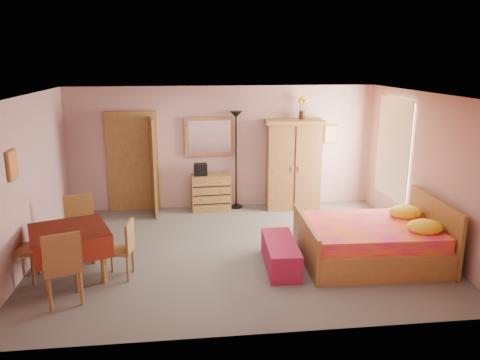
{
  "coord_description": "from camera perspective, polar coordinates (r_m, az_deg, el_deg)",
  "views": [
    {
      "loc": [
        -0.8,
        -7.3,
        3.14
      ],
      "look_at": [
        0.1,
        0.3,
        1.15
      ],
      "focal_mm": 35.0,
      "sensor_mm": 36.0,
      "label": 1
    }
  ],
  "objects": [
    {
      "name": "sunflower_vase",
      "position": [
        9.94,
        7.6,
        8.7
      ],
      "size": [
        0.19,
        0.19,
        0.46
      ],
      "primitive_type": "cube",
      "rotation": [
        0.0,
        0.0,
        0.01
      ],
      "color": "yellow",
      "rests_on": "wardrobe"
    },
    {
      "name": "dining_table",
      "position": [
        7.34,
        -19.91,
        -8.43
      ],
      "size": [
        1.34,
        1.34,
        0.76
      ],
      "primitive_type": "cube",
      "rotation": [
        0.0,
        0.0,
        0.35
      ],
      "color": "maroon",
      "rests_on": "floor"
    },
    {
      "name": "window",
      "position": [
        9.55,
        18.23,
        3.65
      ],
      "size": [
        0.08,
        1.4,
        1.95
      ],
      "primitive_type": "cube",
      "color": "white",
      "rests_on": "wall_right"
    },
    {
      "name": "chair_north",
      "position": [
        7.92,
        -18.77,
        -5.66
      ],
      "size": [
        0.57,
        0.57,
        1.01
      ],
      "primitive_type": "cube",
      "rotation": [
        0.0,
        0.0,
        3.43
      ],
      "color": "#AA6F39",
      "rests_on": "floor"
    },
    {
      "name": "chair_south",
      "position": [
        6.64,
        -20.87,
        -9.74
      ],
      "size": [
        0.6,
        0.6,
        1.03
      ],
      "primitive_type": "cube",
      "rotation": [
        0.0,
        0.0,
        0.35
      ],
      "color": "#9D6435",
      "rests_on": "floor"
    },
    {
      "name": "floor",
      "position": [
        7.99,
        -0.46,
        -8.57
      ],
      "size": [
        6.5,
        6.5,
        0.0
      ],
      "primitive_type": "plane",
      "color": "slate",
      "rests_on": "ground"
    },
    {
      "name": "wall_right",
      "position": [
        8.55,
        21.71,
        1.09
      ],
      "size": [
        0.1,
        5.0,
        2.6
      ],
      "primitive_type": "cube",
      "color": "tan",
      "rests_on": "floor"
    },
    {
      "name": "ceiling",
      "position": [
        7.37,
        -0.51,
        10.36
      ],
      "size": [
        6.5,
        6.5,
        0.0
      ],
      "primitive_type": "plane",
      "rotation": [
        3.14,
        0.0,
        0.0
      ],
      "color": "brown",
      "rests_on": "wall_back"
    },
    {
      "name": "bench",
      "position": [
        7.35,
        4.96,
        -9.01
      ],
      "size": [
        0.53,
        1.28,
        0.42
      ],
      "primitive_type": "cube",
      "rotation": [
        0.0,
        0.0,
        -0.05
      ],
      "color": "maroon",
      "rests_on": "floor"
    },
    {
      "name": "picture_left",
      "position": [
        7.27,
        -26.04,
        1.65
      ],
      "size": [
        0.04,
        0.32,
        0.42
      ],
      "primitive_type": "cube",
      "color": "orange",
      "rests_on": "wall_left"
    },
    {
      "name": "wall_left",
      "position": [
        7.92,
        -24.55,
        -0.21
      ],
      "size": [
        0.1,
        5.0,
        2.6
      ],
      "primitive_type": "cube",
      "color": "tan",
      "rests_on": "floor"
    },
    {
      "name": "wall_front",
      "position": [
        5.21,
        2.54,
        -6.15
      ],
      "size": [
        6.5,
        0.1,
        2.6
      ],
      "primitive_type": "cube",
      "color": "tan",
      "rests_on": "floor"
    },
    {
      "name": "bed",
      "position": [
        7.72,
        15.61,
        -5.98
      ],
      "size": [
        2.24,
        1.79,
        1.01
      ],
      "primitive_type": "cube",
      "rotation": [
        0.0,
        0.0,
        -0.04
      ],
      "color": "#E61673",
      "rests_on": "floor"
    },
    {
      "name": "wardrobe",
      "position": [
        10.01,
        6.5,
        1.88
      ],
      "size": [
        1.26,
        0.71,
        1.91
      ],
      "primitive_type": "cube",
      "rotation": [
        0.0,
        0.0,
        -0.07
      ],
      "color": "#9A6534",
      "rests_on": "floor"
    },
    {
      "name": "doorway",
      "position": [
        10.06,
        -12.88,
        2.07
      ],
      "size": [
        1.06,
        0.12,
        2.15
      ],
      "primitive_type": "cube",
      "color": "#9E6B35",
      "rests_on": "floor"
    },
    {
      "name": "chair_east",
      "position": [
        7.15,
        -14.59,
        -8.18
      ],
      "size": [
        0.44,
        0.44,
        0.87
      ],
      "primitive_type": "cube",
      "rotation": [
        0.0,
        0.0,
        1.44
      ],
      "color": "#A26E37",
      "rests_on": "floor"
    },
    {
      "name": "wall_mirror",
      "position": [
        9.91,
        -3.74,
        5.3
      ],
      "size": [
        1.04,
        0.1,
        0.82
      ],
      "primitive_type": "cube",
      "rotation": [
        0.0,
        0.0,
        0.05
      ],
      "color": "white",
      "rests_on": "wall_back"
    },
    {
      "name": "chair_west",
      "position": [
        7.47,
        -25.22,
        -7.61
      ],
      "size": [
        0.48,
        0.48,
        0.99
      ],
      "primitive_type": "cube",
      "rotation": [
        0.0,
        0.0,
        -1.51
      ],
      "color": "#985E33",
      "rests_on": "floor"
    },
    {
      "name": "picture_back",
      "position": [
        10.39,
        11.03,
        5.5
      ],
      "size": [
        0.3,
        0.04,
        0.4
      ],
      "primitive_type": "cube",
      "color": "#D8BF59",
      "rests_on": "wall_back"
    },
    {
      "name": "stereo",
      "position": [
        9.8,
        -4.85,
        1.29
      ],
      "size": [
        0.28,
        0.21,
        0.25
      ],
      "primitive_type": "cube",
      "rotation": [
        0.0,
        0.0,
        0.05
      ],
      "color": "black",
      "rests_on": "chest_of_drawers"
    },
    {
      "name": "wall_back",
      "position": [
        10.01,
        -2.05,
        3.97
      ],
      "size": [
        6.5,
        0.1,
        2.6
      ],
      "primitive_type": "cube",
      "color": "tan",
      "rests_on": "floor"
    },
    {
      "name": "chest_of_drawers",
      "position": [
        9.96,
        -3.57,
        -1.52
      ],
      "size": [
        0.83,
        0.45,
        0.77
      ],
      "primitive_type": "cube",
      "rotation": [
        0.0,
        0.0,
        0.05
      ],
      "color": "olive",
      "rests_on": "floor"
    },
    {
      "name": "floor_lamp",
      "position": [
        9.94,
        -0.48,
        2.39
      ],
      "size": [
        0.29,
        0.29,
        2.09
      ],
      "primitive_type": "cube",
      "rotation": [
        0.0,
        0.0,
        0.1
      ],
      "color": "black",
      "rests_on": "floor"
    }
  ]
}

